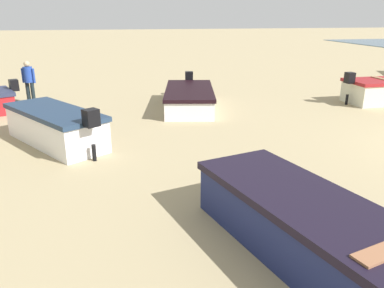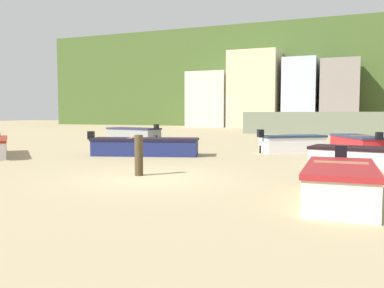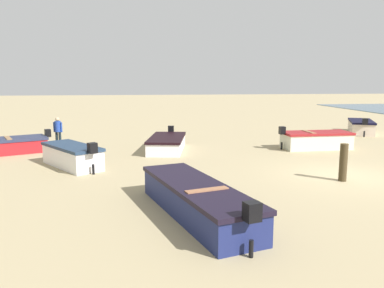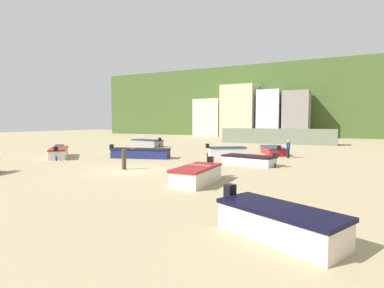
{
  "view_description": "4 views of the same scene",
  "coord_description": "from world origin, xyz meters",
  "px_view_note": "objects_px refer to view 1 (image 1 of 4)",
  "views": [
    {
      "loc": [
        -7.18,
        8.86,
        3.3
      ],
      "look_at": [
        0.88,
        7.25,
        0.5
      ],
      "focal_mm": 35.94,
      "sensor_mm": 36.0,
      "label": 1
    },
    {
      "loc": [
        5.98,
        -11.6,
        2.11
      ],
      "look_at": [
        -1.66,
        7.87,
        0.5
      ],
      "focal_mm": 37.99,
      "sensor_mm": 36.0,
      "label": 2
    },
    {
      "loc": [
        -13.37,
        7.63,
        3.64
      ],
      "look_at": [
        4.48,
        5.2,
        0.62
      ],
      "focal_mm": 36.06,
      "sensor_mm": 36.0,
      "label": 3
    },
    {
      "loc": [
        12.53,
        -15.83,
        3.23
      ],
      "look_at": [
        -0.66,
        10.8,
        1.04
      ],
      "focal_mm": 28.36,
      "sensor_mm": 36.0,
      "label": 4
    }
  ],
  "objects_px": {
    "boat_white_3": "(56,126)",
    "boat_white_4": "(189,98)",
    "beach_walker_distant": "(29,79)",
    "boat_navy_6": "(345,252)"
  },
  "relations": [
    {
      "from": "beach_walker_distant",
      "to": "boat_white_4",
      "type": "bearing_deg",
      "value": -177.85
    },
    {
      "from": "boat_navy_6",
      "to": "beach_walker_distant",
      "type": "relative_size",
      "value": 3.42
    },
    {
      "from": "boat_white_4",
      "to": "boat_navy_6",
      "type": "xyz_separation_m",
      "value": [
        -9.84,
        -0.1,
        0.08
      ]
    },
    {
      "from": "boat_white_3",
      "to": "boat_white_4",
      "type": "bearing_deg",
      "value": 3.51
    },
    {
      "from": "boat_white_3",
      "to": "beach_walker_distant",
      "type": "height_order",
      "value": "beach_walker_distant"
    },
    {
      "from": "boat_white_4",
      "to": "boat_navy_6",
      "type": "distance_m",
      "value": 9.85
    },
    {
      "from": "boat_navy_6",
      "to": "beach_walker_distant",
      "type": "bearing_deg",
      "value": 100.79
    },
    {
      "from": "boat_white_3",
      "to": "boat_white_4",
      "type": "distance_m",
      "value": 5.35
    },
    {
      "from": "boat_white_4",
      "to": "beach_walker_distant",
      "type": "bearing_deg",
      "value": -7.7
    },
    {
      "from": "boat_white_3",
      "to": "beach_walker_distant",
      "type": "relative_size",
      "value": 2.19
    }
  ]
}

